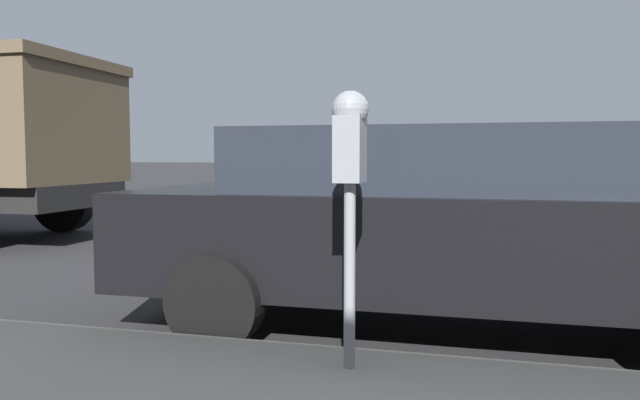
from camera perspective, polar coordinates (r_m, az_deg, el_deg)
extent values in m
plane|color=#2B2B2D|center=(5.82, 12.31, -8.69)|extent=(220.00, 220.00, 0.00)
cylinder|color=gray|center=(3.26, 2.72, -6.95)|extent=(0.06, 0.06, 0.97)
cube|color=gray|center=(3.20, 2.76, 4.65)|extent=(0.20, 0.14, 0.34)
sphere|color=gray|center=(3.21, 2.77, 8.27)|extent=(0.19, 0.19, 0.19)
cube|color=#19389E|center=(3.31, 3.14, 3.89)|extent=(0.01, 0.11, 0.12)
cube|color=black|center=(3.31, 3.15, 5.95)|extent=(0.01, 0.10, 0.08)
cube|color=black|center=(4.73, 11.99, -3.38)|extent=(1.96, 4.74, 0.70)
cube|color=#232833|center=(4.70, 9.78, 3.62)|extent=(1.72, 2.66, 0.45)
cylinder|color=black|center=(5.87, 26.94, -5.73)|extent=(0.22, 0.64, 0.64)
cylinder|color=black|center=(5.98, -1.85, -5.12)|extent=(0.22, 0.64, 0.64)
cylinder|color=black|center=(4.19, -9.57, -9.17)|extent=(0.22, 0.64, 0.64)
cylinder|color=black|center=(11.40, -22.40, -0.05)|extent=(0.33, 1.05, 1.04)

